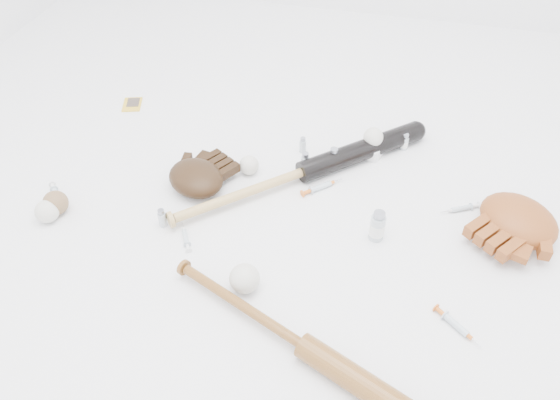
% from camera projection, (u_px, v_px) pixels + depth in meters
% --- Properties ---
extents(bat_dark, '(0.76, 0.72, 0.07)m').
position_uv_depth(bat_dark, '(304.00, 172.00, 1.77)').
color(bat_dark, black).
rests_on(bat_dark, ground).
extents(bat_wood, '(0.82, 0.40, 0.06)m').
position_uv_depth(bat_wood, '(305.00, 346.00, 1.30)').
color(bat_wood, brown).
rests_on(bat_wood, ground).
extents(glove_dark, '(0.32, 0.32, 0.08)m').
position_uv_depth(glove_dark, '(196.00, 178.00, 1.74)').
color(glove_dark, black).
rests_on(glove_dark, ground).
extents(glove_tan, '(0.39, 0.39, 0.10)m').
position_uv_depth(glove_tan, '(519.00, 219.00, 1.59)').
color(glove_tan, brown).
rests_on(glove_tan, ground).
extents(trading_card, '(0.09, 0.11, 0.01)m').
position_uv_depth(trading_card, '(132.00, 104.00, 2.12)').
color(trading_card, gold).
rests_on(trading_card, ground).
extents(pedestal, '(0.09, 0.09, 0.04)m').
position_uv_depth(pedestal, '(371.00, 150.00, 1.88)').
color(pedestal, white).
rests_on(pedestal, ground).
extents(baseball_on_pedestal, '(0.07, 0.07, 0.07)m').
position_uv_depth(baseball_on_pedestal, '(373.00, 137.00, 1.84)').
color(baseball_on_pedestal, silver).
rests_on(baseball_on_pedestal, pedestal).
extents(baseball_left, '(0.07, 0.07, 0.07)m').
position_uv_depth(baseball_left, '(47.00, 211.00, 1.64)').
color(baseball_left, silver).
rests_on(baseball_left, ground).
extents(baseball_upper, '(0.07, 0.07, 0.07)m').
position_uv_depth(baseball_upper, '(249.00, 165.00, 1.80)').
color(baseball_upper, silver).
rests_on(baseball_upper, ground).
extents(baseball_mid, '(0.08, 0.08, 0.08)m').
position_uv_depth(baseball_mid, '(245.00, 279.00, 1.44)').
color(baseball_mid, silver).
rests_on(baseball_mid, ground).
extents(baseball_aged, '(0.08, 0.08, 0.08)m').
position_uv_depth(baseball_aged, '(56.00, 203.00, 1.66)').
color(baseball_aged, brown).
rests_on(baseball_aged, ground).
extents(syringe_0, '(0.12, 0.13, 0.02)m').
position_uv_depth(syringe_0, '(56.00, 196.00, 1.73)').
color(syringe_0, '#ADBCC6').
rests_on(syringe_0, ground).
extents(syringe_1, '(0.09, 0.12, 0.02)m').
position_uv_depth(syringe_1, '(186.00, 237.00, 1.60)').
color(syringe_1, '#ADBCC6').
rests_on(syringe_1, ground).
extents(syringe_2, '(0.14, 0.13, 0.02)m').
position_uv_depth(syringe_2, '(321.00, 187.00, 1.76)').
color(syringe_2, '#ADBCC6').
rests_on(syringe_2, ground).
extents(syringe_3, '(0.14, 0.12, 0.02)m').
position_uv_depth(syringe_3, '(456.00, 325.00, 1.37)').
color(syringe_3, '#ADBCC6').
rests_on(syringe_3, ground).
extents(syringe_4, '(0.14, 0.09, 0.02)m').
position_uv_depth(syringe_4, '(461.00, 208.00, 1.68)').
color(syringe_4, '#ADBCC6').
rests_on(syringe_4, ground).
extents(vial_0, '(0.03, 0.03, 0.07)m').
position_uv_depth(vial_0, '(305.00, 162.00, 1.80)').
color(vial_0, '#B4BFC6').
rests_on(vial_0, ground).
extents(vial_1, '(0.02, 0.02, 0.06)m').
position_uv_depth(vial_1, '(405.00, 142.00, 1.90)').
color(vial_1, '#B4BFC6').
rests_on(vial_1, ground).
extents(vial_2, '(0.03, 0.03, 0.08)m').
position_uv_depth(vial_2, '(333.00, 159.00, 1.81)').
color(vial_2, '#B4BFC6').
rests_on(vial_2, ground).
extents(vial_3, '(0.04, 0.04, 0.10)m').
position_uv_depth(vial_3, '(378.00, 226.00, 1.57)').
color(vial_3, '#B4BFC6').
rests_on(vial_3, ground).
extents(vial_4, '(0.02, 0.02, 0.06)m').
position_uv_depth(vial_4, '(162.00, 218.00, 1.62)').
color(vial_4, '#B4BFC6').
rests_on(vial_4, ground).
extents(vial_5, '(0.02, 0.02, 0.06)m').
position_uv_depth(vial_5, '(303.00, 145.00, 1.89)').
color(vial_5, '#B4BFC6').
rests_on(vial_5, ground).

